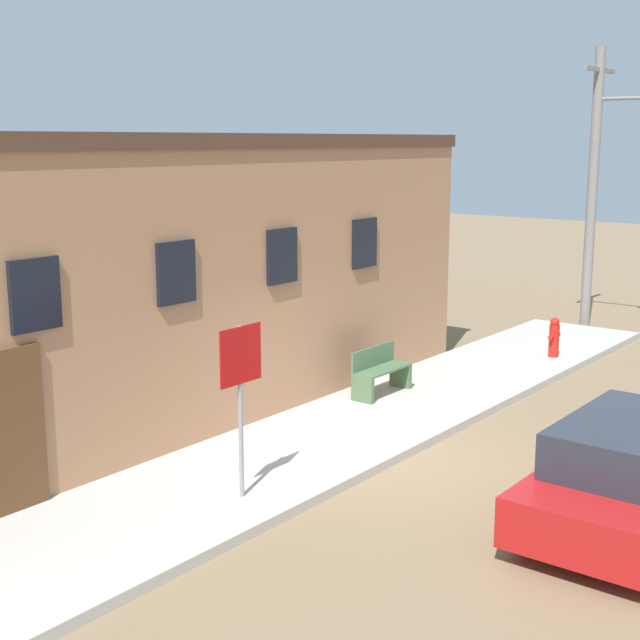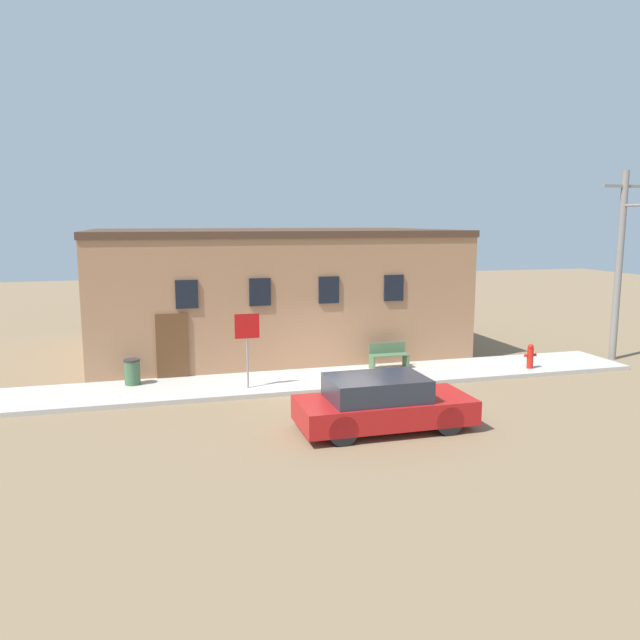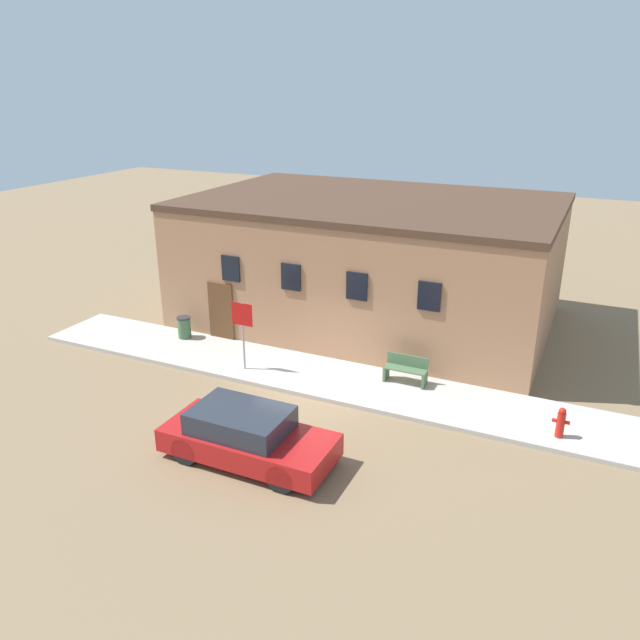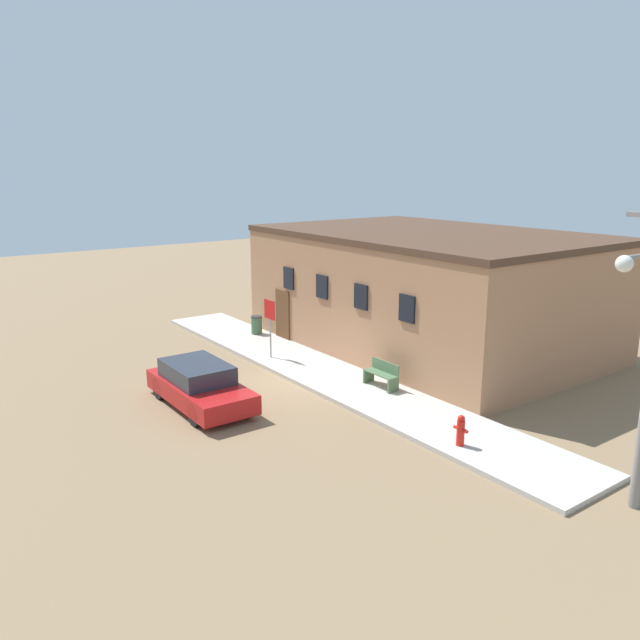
{
  "view_description": "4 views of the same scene",
  "coord_description": "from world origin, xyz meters",
  "px_view_note": "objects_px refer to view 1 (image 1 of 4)",
  "views": [
    {
      "loc": [
        -10.52,
        -6.67,
        4.65
      ],
      "look_at": [
        -0.21,
        1.33,
        2.0
      ],
      "focal_mm": 50.0,
      "sensor_mm": 36.0,
      "label": 1
    },
    {
      "loc": [
        -5.4,
        -17.25,
        5.07
      ],
      "look_at": [
        -0.21,
        1.33,
        2.0
      ],
      "focal_mm": 35.0,
      "sensor_mm": 36.0,
      "label": 2
    },
    {
      "loc": [
        7.28,
        -14.74,
        8.82
      ],
      "look_at": [
        -0.21,
        1.33,
        2.0
      ],
      "focal_mm": 35.0,
      "sensor_mm": 36.0,
      "label": 3
    },
    {
      "loc": [
        17.05,
        -11.18,
        7.24
      ],
      "look_at": [
        -0.21,
        1.33,
        2.0
      ],
      "focal_mm": 35.0,
      "sensor_mm": 36.0,
      "label": 4
    }
  ],
  "objects_px": {
    "fire_hydrant": "(554,337)",
    "bench": "(380,372)",
    "utility_pole": "(598,178)",
    "stop_sign": "(241,378)"
  },
  "relations": [
    {
      "from": "stop_sign",
      "to": "bench",
      "type": "height_order",
      "value": "stop_sign"
    },
    {
      "from": "fire_hydrant",
      "to": "utility_pole",
      "type": "relative_size",
      "value": 0.12
    },
    {
      "from": "stop_sign",
      "to": "utility_pole",
      "type": "xyz_separation_m",
      "value": [
        13.75,
        0.76,
        2.0
      ]
    },
    {
      "from": "stop_sign",
      "to": "utility_pole",
      "type": "height_order",
      "value": "utility_pole"
    },
    {
      "from": "fire_hydrant",
      "to": "bench",
      "type": "relative_size",
      "value": 0.64
    },
    {
      "from": "stop_sign",
      "to": "bench",
      "type": "xyz_separation_m",
      "value": [
        5.0,
        1.26,
        -1.17
      ]
    },
    {
      "from": "bench",
      "to": "utility_pole",
      "type": "relative_size",
      "value": 0.19
    },
    {
      "from": "utility_pole",
      "to": "stop_sign",
      "type": "bearing_deg",
      "value": -176.83
    },
    {
      "from": "fire_hydrant",
      "to": "utility_pole",
      "type": "height_order",
      "value": "utility_pole"
    },
    {
      "from": "fire_hydrant",
      "to": "utility_pole",
      "type": "distance_m",
      "value": 5.29
    }
  ]
}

